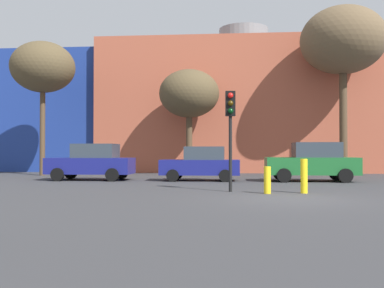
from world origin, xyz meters
The scene contains 11 objects.
ground_plane centered at (0.00, 0.00, 0.00)m, with size 200.00×200.00×0.00m, color #38383A.
building_backdrop centered at (-0.70, 22.99, 4.68)m, with size 36.81×12.85×11.49m.
parked_car_0 centered at (-8.81, 8.43, 0.92)m, with size 4.27×2.09×1.85m.
parked_car_1 centered at (-3.23, 8.43, 0.85)m, with size 3.92×1.93×1.70m.
parked_car_2 centered at (2.22, 8.43, 0.94)m, with size 4.38×2.15×1.90m.
traffic_light_island centered at (-1.77, 2.29, 2.68)m, with size 0.37×0.37×3.64m.
bare_tree_0 centered at (-4.38, 14.40, 5.10)m, with size 3.81×3.81×6.67m.
bare_tree_1 centered at (-13.24, 12.67, 6.60)m, with size 3.90×3.90×8.20m.
bare_tree_2 centered at (5.11, 14.26, 8.24)m, with size 5.19×5.19×10.38m.
bollard_yellow_0 centered at (-0.51, 1.67, 0.47)m, with size 0.24×0.24×0.93m, color yellow.
bollard_yellow_1 centered at (0.78, 1.91, 0.60)m, with size 0.24×0.24×1.20m, color yellow.
Camera 1 is at (-1.76, -14.10, 1.44)m, focal length 42.37 mm.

